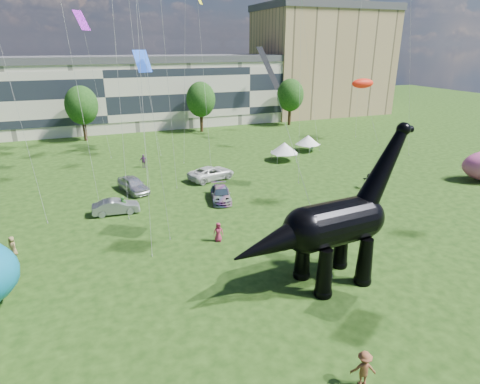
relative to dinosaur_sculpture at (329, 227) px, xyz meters
name	(u,v)px	position (x,y,z in m)	size (l,w,h in m)	color
ground	(317,307)	(-1.90, -2.21, -4.07)	(220.00, 220.00, 0.00)	#16330C
terrace_row	(104,97)	(-9.90, 59.79, 1.93)	(78.00, 11.00, 12.00)	beige
apartment_block	(321,63)	(38.10, 62.79, 6.93)	(28.00, 18.00, 22.00)	tan
tree_mid_left	(81,102)	(-13.90, 50.79, 2.22)	(5.20, 5.20, 9.44)	#382314
tree_mid_right	(201,97)	(6.10, 50.79, 2.22)	(5.20, 5.20, 9.44)	#382314
tree_far_right	(290,92)	(24.10, 50.79, 2.22)	(5.20, 5.20, 9.44)	#382314
dinosaur_sculpture	(329,227)	(0.00, 0.00, 0.00)	(13.23, 3.90, 10.79)	black
car_silver	(133,185)	(-9.72, 22.63, -3.24)	(1.97, 4.89, 1.67)	#BBBBC0
car_grey	(116,207)	(-12.03, 17.11, -3.36)	(1.50, 4.31, 1.42)	gray
car_white	(211,173)	(-0.56, 23.65, -3.29)	(2.61, 5.65, 1.57)	silver
car_dark	(221,194)	(-1.70, 16.83, -3.39)	(1.91, 4.70, 1.36)	#595960
gazebo_near	(284,148)	(11.18, 27.85, -2.28)	(4.20, 4.20, 2.56)	white
gazebo_far	(308,140)	(16.92, 31.31, -2.39)	(4.51, 4.51, 2.40)	white
visitors	(253,210)	(-0.46, 11.39, -3.21)	(38.27, 40.46, 1.85)	#A52949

